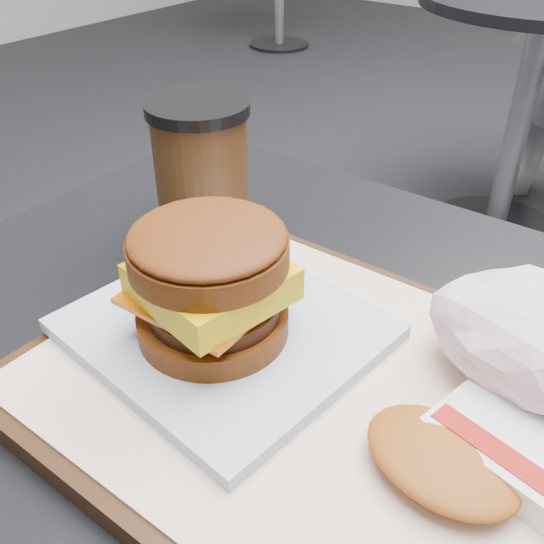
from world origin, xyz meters
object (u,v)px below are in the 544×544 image
Objects in this scene: breakfast_sandwich at (215,293)px; hash_brown at (483,455)px; neighbor_table at (532,68)px; coffee_cup at (202,170)px; serving_tray at (330,401)px.

breakfast_sandwich reaches higher than hash_brown.
neighbor_table is at bearing 98.52° from breakfast_sandwich.
coffee_cup is 0.17× the size of neighbor_table.
hash_brown is at bearing -0.83° from serving_tray.
serving_tray is 1.83× the size of breakfast_sandwich.
neighbor_table is at bearing 94.60° from coffee_cup.
hash_brown is at bearing -21.52° from coffee_cup.
coffee_cup is (-0.13, 0.13, 0.01)m from breakfast_sandwich.
breakfast_sandwich reaches higher than serving_tray.
breakfast_sandwich is 1.71m from neighbor_table.
coffee_cup is at bearing 134.89° from breakfast_sandwich.
breakfast_sandwich is at bearing -81.48° from neighbor_table.
serving_tray is 3.03× the size of coffee_cup.
serving_tray is 2.98× the size of hash_brown.
hash_brown is 0.17× the size of neighbor_table.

